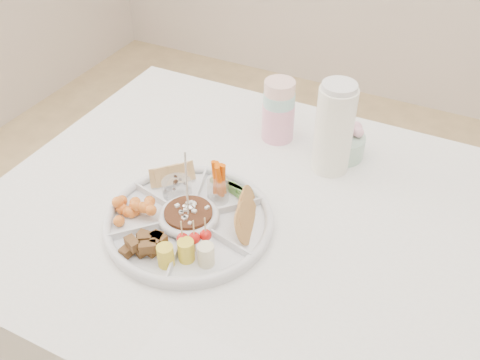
% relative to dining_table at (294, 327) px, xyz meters
% --- Properties ---
extents(dining_table, '(1.52, 1.02, 0.76)m').
position_rel_dining_table_xyz_m(dining_table, '(0.00, 0.00, 0.00)').
color(dining_table, white).
rests_on(dining_table, floor).
extents(party_tray, '(0.46, 0.46, 0.04)m').
position_rel_dining_table_xyz_m(party_tray, '(-0.24, -0.11, 0.40)').
color(party_tray, white).
rests_on(party_tray, dining_table).
extents(bean_dip, '(0.13, 0.13, 0.04)m').
position_rel_dining_table_xyz_m(bean_dip, '(-0.24, -0.11, 0.41)').
color(bean_dip, '#3D1A10').
rests_on(bean_dip, party_tray).
extents(tortillas, '(0.12, 0.12, 0.06)m').
position_rel_dining_table_xyz_m(tortillas, '(-0.11, -0.08, 0.42)').
color(tortillas, olive).
rests_on(tortillas, party_tray).
extents(carrot_cucumber, '(0.12, 0.12, 0.09)m').
position_rel_dining_table_xyz_m(carrot_cucumber, '(-0.21, 0.01, 0.44)').
color(carrot_cucumber, '#EF5902').
rests_on(carrot_cucumber, party_tray).
extents(pita_raisins, '(0.12, 0.12, 0.05)m').
position_rel_dining_table_xyz_m(pita_raisins, '(-0.33, -0.02, 0.42)').
color(pita_raisins, tan).
rests_on(pita_raisins, party_tray).
extents(cherries, '(0.14, 0.14, 0.05)m').
position_rel_dining_table_xyz_m(cherries, '(-0.36, -0.15, 0.42)').
color(cherries, orange).
rests_on(cherries, party_tray).
extents(granola_chunks, '(0.11, 0.11, 0.04)m').
position_rel_dining_table_xyz_m(granola_chunks, '(-0.27, -0.24, 0.42)').
color(granola_chunks, '#3E2613').
rests_on(granola_chunks, party_tray).
extents(banana_tomato, '(0.14, 0.14, 0.09)m').
position_rel_dining_table_xyz_m(banana_tomato, '(-0.14, -0.20, 0.44)').
color(banana_tomato, '#E3DC6B').
rests_on(banana_tomato, party_tray).
extents(cup_stack, '(0.09, 0.09, 0.24)m').
position_rel_dining_table_xyz_m(cup_stack, '(-0.20, 0.31, 0.50)').
color(cup_stack, '#A4C19D').
rests_on(cup_stack, dining_table).
extents(thermos, '(0.11, 0.11, 0.25)m').
position_rel_dining_table_xyz_m(thermos, '(-0.02, 0.24, 0.50)').
color(thermos, white).
rests_on(thermos, dining_table).
extents(flower_bowl, '(0.14, 0.14, 0.09)m').
position_rel_dining_table_xyz_m(flower_bowl, '(-0.01, 0.31, 0.42)').
color(flower_bowl, '#ABDCBB').
rests_on(flower_bowl, dining_table).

